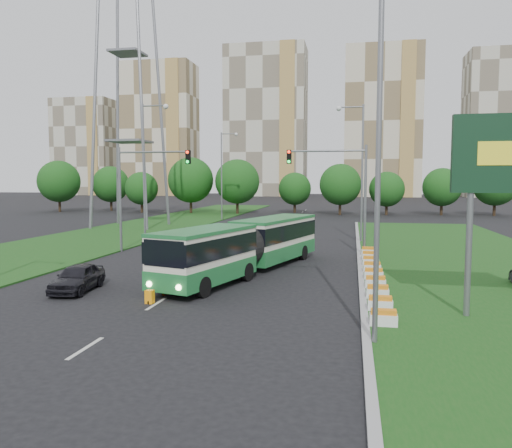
% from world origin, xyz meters
% --- Properties ---
extents(ground, '(360.00, 360.00, 0.00)m').
position_xyz_m(ground, '(0.00, 0.00, 0.00)').
color(ground, black).
rests_on(ground, ground).
extents(grass_median, '(14.00, 60.00, 0.15)m').
position_xyz_m(grass_median, '(13.00, 8.00, 0.07)').
color(grass_median, '#164B15').
rests_on(grass_median, ground).
extents(median_kerb, '(0.30, 60.00, 0.18)m').
position_xyz_m(median_kerb, '(6.05, 8.00, 0.09)').
color(median_kerb, '#9C9C9C').
rests_on(median_kerb, ground).
extents(left_verge, '(12.00, 110.00, 0.10)m').
position_xyz_m(left_verge, '(-18.00, 25.00, 0.05)').
color(left_verge, '#164B15').
rests_on(left_verge, ground).
extents(lane_markings, '(0.20, 100.00, 0.01)m').
position_xyz_m(lane_markings, '(-3.00, 20.00, 0.00)').
color(lane_markings, beige).
rests_on(lane_markings, ground).
extents(flower_planters, '(1.10, 18.10, 0.60)m').
position_xyz_m(flower_planters, '(6.70, 0.80, 0.45)').
color(flower_planters, white).
rests_on(flower_planters, grass_median).
extents(traffic_mast_median, '(5.76, 0.32, 8.00)m').
position_xyz_m(traffic_mast_median, '(4.78, 10.00, 5.35)').
color(traffic_mast_median, slate).
rests_on(traffic_mast_median, ground).
extents(traffic_mast_left, '(5.76, 0.32, 8.00)m').
position_xyz_m(traffic_mast_left, '(-10.38, 9.00, 5.35)').
color(traffic_mast_left, slate).
rests_on(traffic_mast_left, ground).
extents(street_lamps, '(36.00, 60.00, 12.00)m').
position_xyz_m(street_lamps, '(-3.00, 10.00, 6.00)').
color(street_lamps, slate).
rests_on(street_lamps, ground).
extents(transmission_pylon, '(12.00, 12.00, 44.00)m').
position_xyz_m(transmission_pylon, '(-20.00, 28.00, 22.00)').
color(transmission_pylon, slate).
rests_on(transmission_pylon, ground).
extents(tree_line, '(120.00, 8.00, 9.00)m').
position_xyz_m(tree_line, '(10.00, 55.00, 4.50)').
color(tree_line, '#164B14').
rests_on(tree_line, ground).
extents(apartment_tower_west, '(26.00, 15.00, 48.00)m').
position_xyz_m(apartment_tower_west, '(-65.00, 150.00, 24.00)').
color(apartment_tower_west, beige).
rests_on(apartment_tower_west, ground).
extents(apartment_tower_cwest, '(28.00, 15.00, 52.00)m').
position_xyz_m(apartment_tower_cwest, '(-25.00, 150.00, 26.00)').
color(apartment_tower_cwest, beige).
rests_on(apartment_tower_cwest, ground).
extents(apartment_tower_ceast, '(25.00, 15.00, 50.00)m').
position_xyz_m(apartment_tower_ceast, '(15.00, 150.00, 25.00)').
color(apartment_tower_ceast, beige).
rests_on(apartment_tower_ceast, ground).
extents(apartment_tower_east, '(27.00, 15.00, 47.00)m').
position_xyz_m(apartment_tower_east, '(55.00, 150.00, 23.50)').
color(apartment_tower_east, beige).
rests_on(apartment_tower_east, ground).
extents(midrise_west, '(22.00, 14.00, 36.00)m').
position_xyz_m(midrise_west, '(-95.00, 150.00, 18.00)').
color(midrise_west, beige).
rests_on(midrise_west, ground).
extents(articulated_bus, '(2.50, 16.03, 2.64)m').
position_xyz_m(articulated_bus, '(-0.76, 2.16, 1.62)').
color(articulated_bus, beige).
rests_on(articulated_bus, ground).
extents(car_left_near, '(2.04, 4.14, 1.36)m').
position_xyz_m(car_left_near, '(-7.82, -4.31, 0.68)').
color(car_left_near, black).
rests_on(car_left_near, ground).
extents(car_left_far, '(2.15, 4.97, 1.59)m').
position_xyz_m(car_left_far, '(-7.29, 12.28, 0.80)').
color(car_left_far, black).
rests_on(car_left_far, ground).
extents(pedestrian, '(0.52, 0.69, 1.71)m').
position_xyz_m(pedestrian, '(-3.22, -4.27, 0.85)').
color(pedestrian, gray).
rests_on(pedestrian, ground).
extents(shopping_trolley, '(0.35, 0.37, 0.60)m').
position_xyz_m(shopping_trolley, '(-3.31, -5.98, 0.30)').
color(shopping_trolley, '#FF990D').
rests_on(shopping_trolley, ground).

